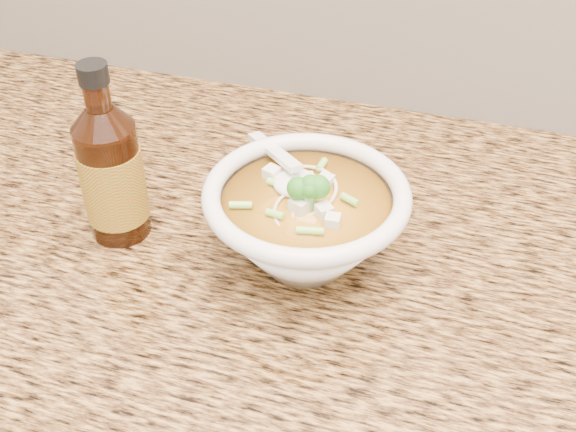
# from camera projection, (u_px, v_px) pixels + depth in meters

# --- Properties ---
(counter_slab) EXTENTS (4.00, 0.68, 0.04)m
(counter_slab) POSITION_uv_depth(u_px,v_px,m) (487.00, 281.00, 0.80)
(counter_slab) COLOR #A5793C
(counter_slab) RESTS_ON cabinet
(soup_bowl) EXTENTS (0.22, 0.22, 0.12)m
(soup_bowl) POSITION_uv_depth(u_px,v_px,m) (306.00, 223.00, 0.76)
(soup_bowl) COLOR white
(soup_bowl) RESTS_ON counter_slab
(hot_sauce_bottle) EXTENTS (0.08, 0.08, 0.21)m
(hot_sauce_bottle) POSITION_uv_depth(u_px,v_px,m) (112.00, 174.00, 0.78)
(hot_sauce_bottle) COLOR #381607
(hot_sauce_bottle) RESTS_ON counter_slab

